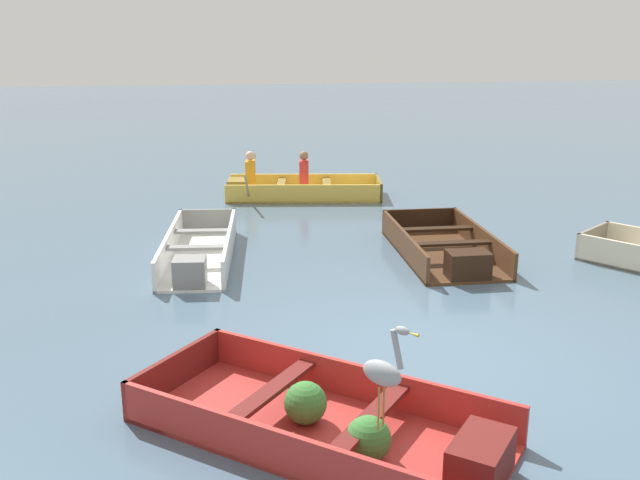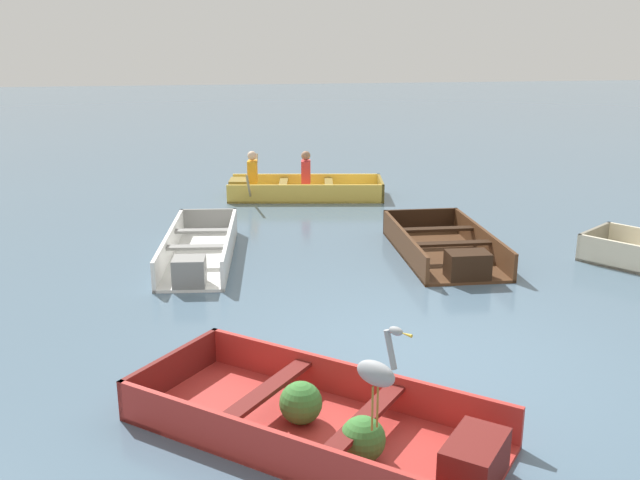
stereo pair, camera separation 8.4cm
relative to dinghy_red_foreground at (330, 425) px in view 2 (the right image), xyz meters
The scene contains 6 objects.
ground_plane 1.70m from the dinghy_red_foreground, 51.60° to the left, with size 80.00×80.00×0.00m, color slate.
dinghy_red_foreground is the anchor object (origin of this frame).
skiff_dark_varnish_near_moored 5.10m from the dinghy_red_foreground, 61.03° to the left, with size 1.31×2.61×0.39m.
skiff_white_mid_moored 4.97m from the dinghy_red_foreground, 102.20° to the left, with size 1.19×2.89×0.41m.
rowboat_yellow_with_crew 8.84m from the dinghy_red_foreground, 84.59° to the left, with size 3.15×2.36×0.92m.
heron_on_dinghy 0.94m from the dinghy_red_foreground, 65.87° to the right, with size 0.35×0.40×0.84m.
Camera 2 is at (-1.92, -6.29, 3.14)m, focal length 40.00 mm.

